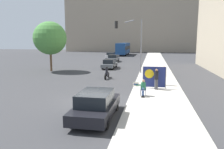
# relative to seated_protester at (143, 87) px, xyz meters

# --- Properties ---
(ground_plane) EXTENTS (160.00, 160.00, 0.00)m
(ground_plane) POSITION_rel_seated_protester_xyz_m (-3.25, -1.59, -0.77)
(ground_plane) COLOR #38383A
(sidewalk_curb) EXTENTS (4.03, 90.00, 0.14)m
(sidewalk_curb) POSITION_rel_seated_protester_xyz_m (1.07, 13.41, -0.70)
(sidewalk_curb) COLOR #B7B2A8
(sidewalk_curb) RESTS_ON ground_plane
(building_backdrop_far) EXTENTS (52.00, 12.00, 33.93)m
(building_backdrop_far) POSITION_rel_seated_protester_xyz_m (-5.25, 67.89, 16.19)
(building_backdrop_far) COLOR gray
(building_backdrop_far) RESTS_ON ground_plane
(seated_protester) EXTENTS (0.94, 0.77, 1.19)m
(seated_protester) POSITION_rel_seated_protester_xyz_m (0.00, 0.00, 0.00)
(seated_protester) COLOR #474C56
(seated_protester) RESTS_ON sidewalk_curb
(jogger_on_sidewalk) EXTENTS (0.34, 0.34, 1.69)m
(jogger_on_sidewalk) POSITION_rel_seated_protester_xyz_m (0.97, 2.37, 0.23)
(jogger_on_sidewalk) COLOR #424247
(jogger_on_sidewalk) RESTS_ON sidewalk_curb
(pedestrian_behind) EXTENTS (0.34, 0.34, 1.70)m
(pedestrian_behind) POSITION_rel_seated_protester_xyz_m (1.66, 4.26, 0.23)
(pedestrian_behind) COLOR black
(pedestrian_behind) RESTS_ON sidewalk_curb
(protest_banner) EXTENTS (1.93, 0.06, 1.82)m
(protest_banner) POSITION_rel_seated_protester_xyz_m (0.79, 2.78, 0.33)
(protest_banner) COLOR slate
(protest_banner) RESTS_ON sidewalk_curb
(traffic_light_pole) EXTENTS (3.16, 2.93, 6.50)m
(traffic_light_pole) POSITION_rel_seated_protester_xyz_m (-1.78, 11.04, 3.73)
(traffic_light_pole) COLOR slate
(traffic_light_pole) RESTS_ON sidewalk_curb
(parked_car_curbside) EXTENTS (1.88, 4.52, 1.47)m
(parked_car_curbside) POSITION_rel_seated_protester_xyz_m (-2.26, -4.67, -0.04)
(parked_car_curbside) COLOR black
(parked_car_curbside) RESTS_ON ground_plane
(car_on_road_nearest) EXTENTS (1.72, 4.53, 1.36)m
(car_on_road_nearest) POSITION_rel_seated_protester_xyz_m (-5.62, 16.10, -0.09)
(car_on_road_nearest) COLOR #565B60
(car_on_road_nearest) RESTS_ON ground_plane
(car_on_road_midblock) EXTENTS (1.85, 4.25, 1.36)m
(car_on_road_midblock) POSITION_rel_seated_protester_xyz_m (-6.92, 26.39, -0.08)
(car_on_road_midblock) COLOR #565B60
(car_on_road_midblock) RESTS_ON ground_plane
(car_on_road_distant) EXTENTS (1.83, 4.68, 1.42)m
(car_on_road_distant) POSITION_rel_seated_protester_xyz_m (-8.68, 33.42, -0.06)
(car_on_road_distant) COLOR silver
(car_on_road_distant) RESTS_ON ground_plane
(city_bus_on_road) EXTENTS (2.55, 12.14, 3.37)m
(city_bus_on_road) POSITION_rel_seated_protester_xyz_m (-7.54, 45.83, 1.16)
(city_bus_on_road) COLOR navy
(city_bus_on_road) RESTS_ON ground_plane
(motorcycle_on_road) EXTENTS (0.28, 2.15, 1.33)m
(motorcycle_on_road) POSITION_rel_seated_protester_xyz_m (-4.21, 7.41, -0.21)
(motorcycle_on_road) COLOR black
(motorcycle_on_road) RESTS_ON ground_plane
(street_tree_near_curb) EXTENTS (4.38, 4.38, 6.60)m
(street_tree_near_curb) POSITION_rel_seated_protester_xyz_m (-12.81, 11.79, 3.63)
(street_tree_near_curb) COLOR brown
(street_tree_near_curb) RESTS_ON ground_plane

